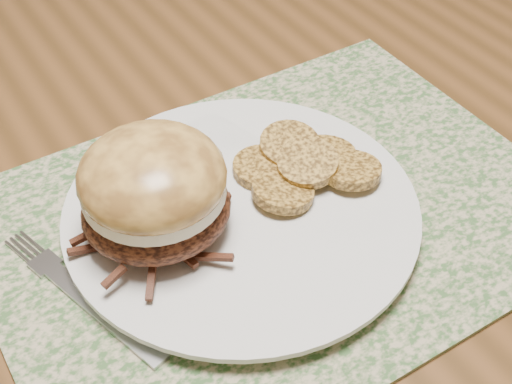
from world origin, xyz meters
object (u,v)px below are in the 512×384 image
(dinner_plate, at_px, (242,213))
(fork, at_px, (81,294))
(dining_table, at_px, (360,163))
(pork_sandwich, at_px, (154,190))

(dinner_plate, distance_m, fork, 0.14)
(dining_table, bearing_deg, pork_sandwich, -165.83)
(dining_table, bearing_deg, fork, -166.40)
(dining_table, relative_size, dinner_plate, 5.77)
(dinner_plate, bearing_deg, fork, -178.66)
(pork_sandwich, relative_size, fork, 0.77)
(pork_sandwich, height_order, fork, pork_sandwich)
(pork_sandwich, bearing_deg, fork, -157.77)
(dining_table, distance_m, pork_sandwich, 0.29)
(dining_table, relative_size, pork_sandwich, 11.82)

